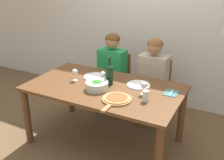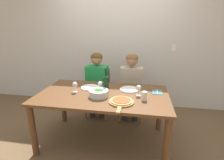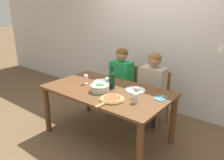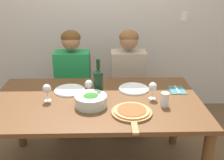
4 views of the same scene
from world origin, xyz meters
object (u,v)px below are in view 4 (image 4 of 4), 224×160
Objects in this scene: dinner_plate_left at (70,90)px; dinner_plate_right at (134,89)px; chair_left at (75,91)px; wine_glass_right at (153,88)px; pizza_on_board at (132,112)px; person_man at (128,74)px; wine_glass_centre at (89,85)px; wine_glass_left at (47,90)px; chair_right at (127,90)px; water_tumbler at (165,100)px; fork_on_napkin at (177,90)px; broccoli_bowl at (91,101)px; person_woman at (73,74)px; wine_bottle at (98,82)px.

dinner_plate_right is (0.59, 0.02, 0.00)m from dinner_plate_left.
chair_left is 5.84× the size of wine_glass_right.
chair_left is 0.93m from dinner_plate_right.
person_man is at bearing 86.80° from pizza_on_board.
wine_glass_centre is at bearing -31.46° from dinner_plate_left.
chair_right is at bearing 48.71° from wine_glass_left.
water_tumbler reaches higher than fork_on_napkin.
chair_right is 3.42× the size of broccoli_bowl.
chair_left is 0.88m from wine_glass_centre.
wine_glass_left is (-0.74, -0.84, 0.39)m from chair_right.
water_tumbler is at bearing -60.93° from wine_glass_right.
wine_glass_centre is at bearing 172.98° from wine_glass_right.
chair_right reaches higher than dinner_plate_right.
broccoli_bowl is (0.25, -0.83, 0.08)m from person_woman.
water_tumbler reaches higher than pizza_on_board.
wine_glass_centre is (-0.40, -0.65, 0.14)m from person_man.
wine_bottle is at bearing -172.60° from fork_on_napkin.
fork_on_napkin is at bearing 20.39° from broccoli_bowl.
wine_glass_left is (-0.68, 0.24, 0.09)m from pizza_on_board.
broccoli_bowl is 1.43× the size of fork_on_napkin.
wine_bottle is 0.73m from fork_on_napkin.
person_man is at bearing 63.70° from wine_bottle.
person_man is (0.00, -0.11, 0.25)m from chair_right.
wine_glass_centre is at bearing -172.18° from wine_bottle.
wine_glass_left is (-0.12, -0.84, 0.39)m from chair_left.
wine_glass_left is at bearing -166.10° from wine_glass_centre.
pizza_on_board is at bearing -59.88° from person_woman.
wine_glass_right is at bearing 1.18° from wine_glass_left.
pizza_on_board is at bearing -39.72° from dinner_plate_left.
person_woman is at bearing 93.96° from dinner_plate_left.
broccoli_bowl is 0.57× the size of pizza_on_board.
wine_bottle is (-0.31, -0.63, 0.17)m from person_man.
chair_left is 1.95× the size of pizza_on_board.
person_man is at bearing 0.00° from person_woman.
pizza_on_board is at bearing -19.34° from wine_glass_left.
person_woman reaches higher than pizza_on_board.
pizza_on_board is 3.88× the size of water_tumbler.
wine_bottle is (0.30, -0.63, 0.17)m from person_woman.
chair_right is 0.69m from dinner_plate_right.
water_tumbler is at bearing -48.89° from chair_left.
dinner_plate_right is 0.78m from wine_glass_left.
fork_on_napkin is (0.40, -0.03, -0.01)m from dinner_plate_right.
chair_left reaches higher than pizza_on_board.
pizza_on_board reaches higher than fork_on_napkin.
dinner_plate_left is 1.84× the size of wine_glass_right.
dinner_plate_left is at bearing -137.41° from person_man.
person_woman is at bearing 140.51° from dinner_plate_right.
wine_bottle is 2.88× the size of water_tumbler.
broccoli_bowl is (-0.06, -0.19, -0.08)m from wine_bottle.
chair_left is 0.93m from wine_glass_left.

